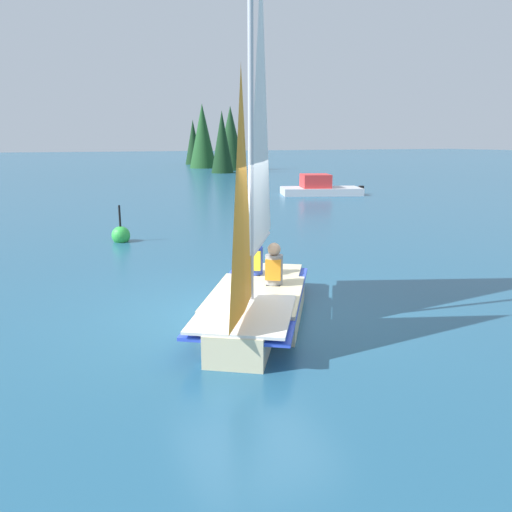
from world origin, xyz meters
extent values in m
plane|color=#235675|center=(0.00, 0.00, 0.00)|extent=(260.00, 260.00, 0.00)
cube|color=beige|center=(0.00, 0.00, 0.22)|extent=(2.57, 2.35, 0.45)
cube|color=beige|center=(-1.28, 0.81, 0.22)|extent=(1.18, 1.14, 0.45)
cube|color=beige|center=(1.28, -0.81, 0.22)|extent=(1.41, 1.51, 0.45)
cube|color=blue|center=(0.00, 0.00, 0.37)|extent=(3.99, 3.26, 0.05)
cube|color=silver|center=(-0.90, 0.57, 0.47)|extent=(2.18, 2.05, 0.04)
cylinder|color=#B7B7BC|center=(-0.41, 0.26, 3.08)|extent=(0.08, 0.08, 5.26)
cylinder|color=#B7B7BC|center=(0.43, -0.27, 1.15)|extent=(1.72, 1.12, 0.07)
pyramid|color=white|center=(0.43, -0.27, 3.39)|extent=(1.62, 1.05, 4.41)
pyramid|color=orange|center=(-1.03, 0.65, 2.17)|extent=(1.14, 0.74, 3.24)
cube|color=black|center=(1.71, -1.08, 0.16)|extent=(0.08, 0.07, 0.31)
cube|color=black|center=(0.32, -0.47, 0.23)|extent=(0.36, 0.35, 0.45)
cylinder|color=gray|center=(0.32, -0.47, 0.71)|extent=(0.41, 0.41, 0.50)
cube|color=orange|center=(0.32, -0.47, 0.73)|extent=(0.43, 0.40, 0.35)
sphere|color=tan|center=(0.32, -0.47, 1.05)|extent=(0.22, 0.22, 0.22)
cube|color=black|center=(1.04, -0.42, 0.23)|extent=(0.36, 0.35, 0.45)
cylinder|color=blue|center=(1.04, -0.42, 0.71)|extent=(0.41, 0.41, 0.50)
cube|color=yellow|center=(1.04, -0.42, 0.73)|extent=(0.43, 0.40, 0.35)
sphere|color=tan|center=(1.04, -0.42, 1.05)|extent=(0.22, 0.22, 0.22)
cube|color=silver|center=(16.14, -10.80, 0.19)|extent=(3.16, 4.57, 0.38)
cube|color=red|center=(16.23, -10.50, 0.73)|extent=(1.94, 1.88, 0.70)
cube|color=black|center=(15.44, -12.89, 0.23)|extent=(0.30, 0.30, 0.46)
cone|color=#143319|center=(35.65, -12.19, 2.70)|extent=(1.99, 1.99, 5.41)
cone|color=#193D1E|center=(39.54, -14.45, 3.04)|extent=(2.87, 2.87, 6.08)
cone|color=#1E4C23|center=(44.26, -13.11, 3.29)|extent=(2.85, 2.85, 6.57)
cone|color=#143319|center=(48.26, -14.29, 2.47)|extent=(2.53, 2.53, 4.94)
cone|color=#143319|center=(52.49, -14.51, 2.63)|extent=(2.00, 2.00, 5.27)
sphere|color=green|center=(7.36, 1.03, 0.18)|extent=(0.52, 0.52, 0.52)
cylinder|color=black|center=(7.36, 1.03, 0.71)|extent=(0.06, 0.06, 0.68)
camera|label=1|loc=(-7.07, 3.07, 2.84)|focal=35.00mm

